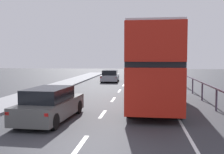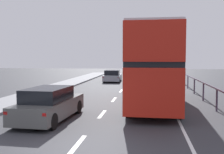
% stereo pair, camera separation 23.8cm
% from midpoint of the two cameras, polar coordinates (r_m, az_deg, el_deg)
% --- Properties ---
extents(lane_paint_markings, '(3.66, 46.00, 0.01)m').
position_cam_midpoint_polar(lane_paint_markings, '(16.32, 7.99, -5.67)').
color(lane_paint_markings, silver).
rests_on(lane_paint_markings, ground).
extents(bridge_side_railing, '(0.10, 42.00, 1.18)m').
position_cam_midpoint_polar(bridge_side_railing, '(16.87, 19.60, -2.31)').
color(bridge_side_railing, '#51435A').
rests_on(bridge_side_railing, ground).
extents(double_decker_bus_red, '(2.80, 10.83, 4.29)m').
position_cam_midpoint_polar(double_decker_bus_red, '(16.46, 9.13, 2.44)').
color(double_decker_bus_red, red).
rests_on(double_decker_bus_red, ground).
extents(hatchback_car_near, '(1.95, 4.66, 1.44)m').
position_cam_midpoint_polar(hatchback_car_near, '(12.53, -12.07, -5.48)').
color(hatchback_car_near, '#4D4E4C').
rests_on(hatchback_car_near, ground).
extents(sedan_car_ahead, '(1.98, 4.50, 1.31)m').
position_cam_midpoint_polar(sedan_car_ahead, '(31.58, 0.31, 0.20)').
color(sedan_car_ahead, gray).
rests_on(sedan_car_ahead, ground).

